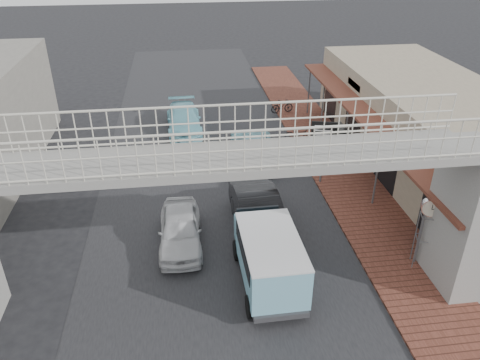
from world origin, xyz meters
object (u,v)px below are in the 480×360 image
object	(u,v)px
street_clock	(430,210)
angkot_curb	(253,146)
dark_sedan	(259,214)
arrow_sign	(342,133)
white_hatchback	(180,229)
angkot_far	(184,119)
angkot_van	(269,254)
motorcycle_near	(299,134)
motorcycle_far	(282,106)

from	to	relation	value
street_clock	angkot_curb	bearing A→B (deg)	134.22
dark_sedan	arrow_sign	bearing A→B (deg)	34.27
white_hatchback	arrow_sign	distance (m)	8.39
dark_sedan	angkot_far	distance (m)	11.02
dark_sedan	angkot_van	bearing A→B (deg)	-96.43
street_clock	arrow_sign	size ratio (longest dim) A/B	0.88
arrow_sign	dark_sedan	bearing A→B (deg)	-127.25
white_hatchback	dark_sedan	size ratio (longest dim) A/B	0.82
motorcycle_near	street_clock	world-z (taller)	street_clock
street_clock	arrow_sign	bearing A→B (deg)	118.63
angkot_curb	arrow_sign	xyz separation A→B (m)	(3.43, -3.36, 1.97)
motorcycle_near	arrow_sign	size ratio (longest dim) A/B	0.49
angkot_curb	street_clock	world-z (taller)	street_clock
white_hatchback	motorcycle_near	distance (m)	10.86
angkot_far	motorcycle_near	xyz separation A→B (m)	(6.24, -2.57, -0.18)
street_clock	motorcycle_near	bearing A→B (deg)	117.52
white_hatchback	angkot_curb	world-z (taller)	white_hatchback
white_hatchback	arrow_sign	bearing A→B (deg)	27.51
white_hatchback	angkot_van	bearing A→B (deg)	-41.84
motorcycle_near	motorcycle_far	bearing A→B (deg)	14.56
dark_sedan	angkot_far	size ratio (longest dim) A/B	1.02
angkot_far	motorcycle_far	world-z (taller)	angkot_far
white_hatchback	motorcycle_far	xyz separation A→B (m)	(6.68, 12.95, -0.13)
dark_sedan	motorcycle_far	world-z (taller)	dark_sedan
angkot_curb	angkot_van	xyz separation A→B (m)	(-1.00, -9.67, 0.65)
angkot_far	arrow_sign	xyz separation A→B (m)	(6.86, -7.49, 1.93)
angkot_curb	motorcycle_near	world-z (taller)	angkot_curb
angkot_van	motorcycle_far	distance (m)	16.09
dark_sedan	angkot_curb	bearing A→B (deg)	80.11
angkot_van	motorcycle_near	size ratio (longest dim) A/B	2.75
angkot_van	motorcycle_near	world-z (taller)	angkot_van
angkot_curb	motorcycle_far	size ratio (longest dim) A/B	3.11
motorcycle_near	street_clock	bearing A→B (deg)	-156.79
white_hatchback	angkot_far	size ratio (longest dim) A/B	0.84
angkot_curb	arrow_sign	bearing A→B (deg)	138.58
angkot_van	arrow_sign	distance (m)	7.82
angkot_curb	motorcycle_near	bearing A→B (deg)	-147.84
angkot_far	motorcycle_near	world-z (taller)	angkot_far
motorcycle_far	street_clock	size ratio (longest dim) A/B	0.54
angkot_far	motorcycle_far	xyz separation A→B (m)	(6.24, 1.82, -0.14)
white_hatchback	angkot_van	xyz separation A→B (m)	(2.88, -2.67, 0.62)
arrow_sign	motorcycle_far	bearing A→B (deg)	109.45
white_hatchback	dark_sedan	world-z (taller)	dark_sedan
angkot_van	street_clock	world-z (taller)	street_clock
dark_sedan	angkot_far	world-z (taller)	dark_sedan
white_hatchback	motorcycle_near	xyz separation A→B (m)	(6.68, 8.56, -0.17)
angkot_far	angkot_van	distance (m)	14.03
angkot_curb	white_hatchback	bearing A→B (deg)	64.01
angkot_curb	dark_sedan	bearing A→B (deg)	85.99
angkot_curb	motorcycle_near	xyz separation A→B (m)	(2.80, 1.56, -0.14)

